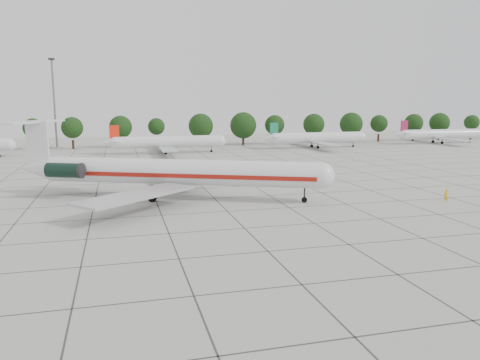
{
  "coord_description": "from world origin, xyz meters",
  "views": [
    {
      "loc": [
        -12.65,
        -54.35,
        13.32
      ],
      "look_at": [
        2.08,
        1.9,
        3.5
      ],
      "focal_mm": 35.0,
      "sensor_mm": 36.0,
      "label": 1
    }
  ],
  "objects": [
    {
      "name": "ground",
      "position": [
        0.0,
        0.0,
        0.0
      ],
      "size": [
        260.0,
        260.0,
        0.0
      ],
      "primitive_type": "plane",
      "color": "#B1B1A9",
      "rests_on": "ground"
    },
    {
      "name": "apron_joints",
      "position": [
        0.0,
        15.0,
        0.01
      ],
      "size": [
        170.0,
        170.0,
        0.02
      ],
      "primitive_type": "cube",
      "color": "#383838",
      "rests_on": "ground"
    },
    {
      "name": "main_airliner",
      "position": [
        -6.76,
        10.25,
        3.75
      ],
      "size": [
        43.3,
        32.51,
        10.61
      ],
      "rotation": [
        0.0,
        0.0,
        -0.42
      ],
      "color": "silver",
      "rests_on": "ground"
    },
    {
      "name": "ground_crew",
      "position": [
        29.53,
        -2.09,
        0.89
      ],
      "size": [
        0.66,
        0.44,
        1.79
      ],
      "primitive_type": "imported",
      "rotation": [
        0.0,
        0.0,
        3.16
      ],
      "color": "#F5B50E",
      "rests_on": "ground"
    },
    {
      "name": "bg_airliner_c",
      "position": [
        -0.16,
        66.84,
        2.91
      ],
      "size": [
        28.24,
        27.2,
        7.4
      ],
      "color": "silver",
      "rests_on": "ground"
    },
    {
      "name": "bg_airliner_d",
      "position": [
        43.11,
        70.27,
        2.91
      ],
      "size": [
        28.24,
        27.2,
        7.4
      ],
      "color": "silver",
      "rests_on": "ground"
    },
    {
      "name": "bg_airliner_e",
      "position": [
        87.18,
        74.15,
        2.91
      ],
      "size": [
        28.24,
        27.2,
        7.4
      ],
      "color": "silver",
      "rests_on": "ground"
    },
    {
      "name": "tree_line",
      "position": [
        -11.68,
        85.0,
        5.98
      ],
      "size": [
        249.86,
        8.44,
        10.22
      ],
      "color": "#332114",
      "rests_on": "ground"
    },
    {
      "name": "floodlight_mast",
      "position": [
        -30.0,
        92.0,
        14.28
      ],
      "size": [
        1.6,
        1.6,
        25.45
      ],
      "color": "slate",
      "rests_on": "ground"
    }
  ]
}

